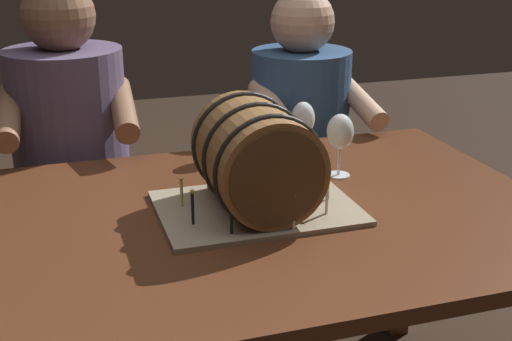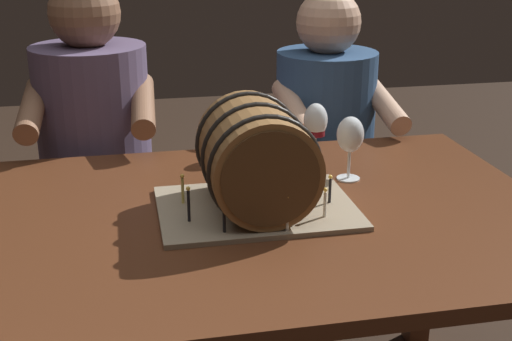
% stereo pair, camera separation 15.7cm
% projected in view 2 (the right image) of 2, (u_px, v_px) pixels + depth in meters
% --- Properties ---
extents(dining_table, '(1.42, 0.98, 0.73)m').
position_uv_depth(dining_table, '(257.00, 249.00, 1.63)').
color(dining_table, '#562D19').
rests_on(dining_table, ground).
extents(barrel_cake, '(0.46, 0.34, 0.26)m').
position_uv_depth(barrel_cake, '(256.00, 161.00, 1.56)').
color(barrel_cake, gray).
rests_on(barrel_cake, dining_table).
extents(wine_glass_red, '(0.07, 0.07, 0.18)m').
position_uv_depth(wine_glass_red, '(316.00, 124.00, 1.85)').
color(wine_glass_red, white).
rests_on(wine_glass_red, dining_table).
extents(wine_glass_empty, '(0.07, 0.07, 0.17)m').
position_uv_depth(wine_glass_empty, '(350.00, 136.00, 1.75)').
color(wine_glass_empty, white).
rests_on(wine_glass_empty, dining_table).
extents(wine_glass_rose, '(0.07, 0.07, 0.17)m').
position_uv_depth(wine_glass_rose, '(248.00, 117.00, 1.94)').
color(wine_glass_rose, white).
rests_on(wine_glass_rose, dining_table).
extents(person_seated_left, '(0.41, 0.49, 1.21)m').
position_uv_depth(person_seated_left, '(98.00, 177.00, 2.24)').
color(person_seated_left, '#372D40').
rests_on(person_seated_left, ground).
extents(person_seated_right, '(0.38, 0.47, 1.16)m').
position_uv_depth(person_seated_right, '(324.00, 171.00, 2.39)').
color(person_seated_right, '#1B2D46').
rests_on(person_seated_right, ground).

